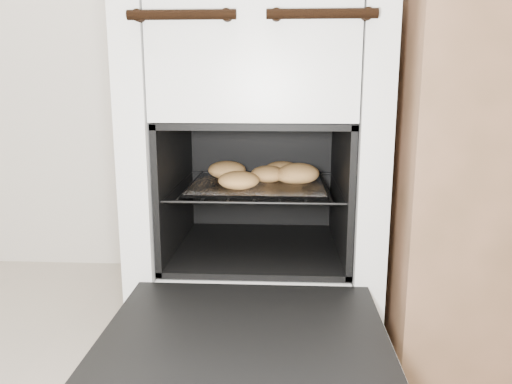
% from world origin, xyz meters
% --- Properties ---
extents(stove, '(0.59, 0.66, 0.91)m').
position_xyz_m(stove, '(0.19, 1.17, 0.44)').
color(stove, silver).
rests_on(stove, ground).
extents(oven_door, '(0.53, 0.41, 0.04)m').
position_xyz_m(oven_door, '(0.19, 0.67, 0.20)').
color(oven_door, black).
rests_on(oven_door, stove).
extents(oven_rack, '(0.43, 0.41, 0.01)m').
position_xyz_m(oven_rack, '(0.19, 1.11, 0.39)').
color(oven_rack, black).
rests_on(oven_rack, stove).
extents(foil_sheet, '(0.34, 0.30, 0.01)m').
position_xyz_m(foil_sheet, '(0.19, 1.09, 0.40)').
color(foil_sheet, silver).
rests_on(foil_sheet, oven_rack).
extents(baked_rolls, '(0.31, 0.29, 0.05)m').
position_xyz_m(baked_rolls, '(0.22, 1.10, 0.43)').
color(baked_rolls, '#B68C48').
rests_on(baked_rolls, foil_sheet).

